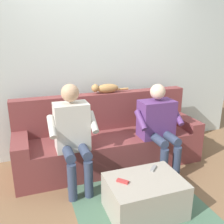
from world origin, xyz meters
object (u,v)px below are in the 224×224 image
at_px(person_right_seated, 73,131).
at_px(remote_gray, 153,168).
at_px(coffee_table, 145,196).
at_px(remote_red, 123,181).
at_px(person_left_seated, 158,123).
at_px(couch, 109,140).
at_px(cat_on_backrest, 106,88).

height_order(person_right_seated, remote_gray, person_right_seated).
bearing_deg(coffee_table, remote_gray, -138.28).
xyz_separation_m(coffee_table, remote_red, (0.22, -0.04, 0.20)).
relative_size(coffee_table, person_right_seated, 0.61).
bearing_deg(remote_gray, coffee_table, -2.66).
distance_m(person_left_seated, person_right_seated, 1.11).
bearing_deg(remote_red, person_left_seated, -91.43).
distance_m(couch, person_right_seated, 0.75).
height_order(coffee_table, person_left_seated, person_left_seated).
height_order(person_left_seated, cat_on_backrest, person_left_seated).
bearing_deg(couch, person_right_seated, 33.35).
height_order(person_right_seated, cat_on_backrest, person_right_seated).
bearing_deg(person_left_seated, remote_red, 42.48).
bearing_deg(person_right_seated, couch, -146.65).
height_order(person_right_seated, remote_red, person_right_seated).
bearing_deg(remote_gray, remote_red, -28.00).
relative_size(coffee_table, remote_red, 6.27).
relative_size(person_left_seated, cat_on_backrest, 2.10).
distance_m(couch, remote_gray, 0.97).
bearing_deg(couch, coffee_table, 90.00).
xyz_separation_m(person_right_seated, remote_gray, (-0.72, 0.59, -0.29)).
xyz_separation_m(coffee_table, person_left_seated, (-0.55, -0.75, 0.46)).
bearing_deg(remote_gray, cat_on_backrest, -127.81).
distance_m(person_right_seated, remote_gray, 0.98).
distance_m(person_right_seated, remote_red, 0.83).
height_order(person_left_seated, remote_gray, person_left_seated).
bearing_deg(remote_gray, person_left_seated, -167.14).
distance_m(coffee_table, remote_red, 0.30).
bearing_deg(remote_gray, person_right_seated, -83.64).
relative_size(coffee_table, remote_gray, 6.30).
bearing_deg(remote_red, couch, -55.75).
bearing_deg(person_right_seated, coffee_table, 126.72).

